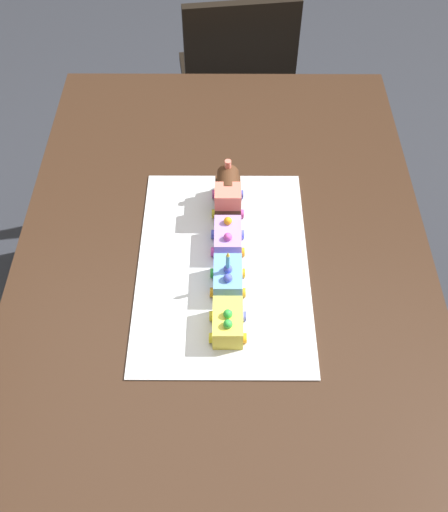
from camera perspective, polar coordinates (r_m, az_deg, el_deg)
ground_plane at (r=2.05m, az=-0.06°, el=-12.04°), size 8.00×8.00×0.00m
dining_table at (r=1.52m, az=-0.07°, el=-1.15°), size 1.40×1.00×0.74m
chair at (r=2.39m, az=1.14°, el=16.37°), size 0.45×0.45×0.86m
cake_board at (r=1.39m, az=-0.00°, el=-0.83°), size 0.60×0.40×0.00m
cake_locomotive at (r=1.47m, az=0.37°, el=6.01°), size 0.14×0.08×0.12m
cake_car_tanker_lavender at (r=1.40m, az=0.37°, el=1.74°), size 0.10×0.08×0.07m
cake_car_flatbed_sky_blue at (r=1.32m, az=0.37°, el=-2.16°), size 0.10×0.08×0.07m
cake_car_hopper_lemon at (r=1.26m, az=0.37°, el=-6.48°), size 0.10×0.08×0.07m
birthday_candle at (r=1.27m, az=0.39°, el=-0.38°), size 0.01×0.01×0.05m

